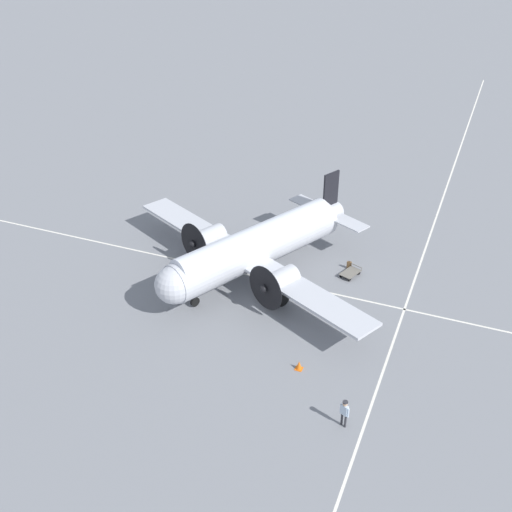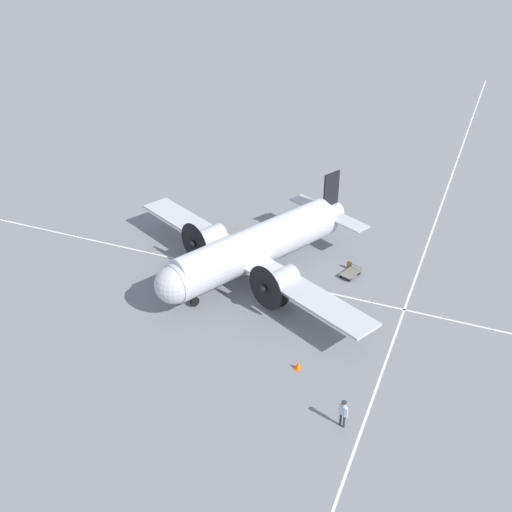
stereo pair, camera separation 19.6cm
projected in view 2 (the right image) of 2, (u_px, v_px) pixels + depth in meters
The scene contains 8 objects.
ground_plane at pixel (256, 276), 47.75m from camera, with size 300.00×300.00×0.00m, color slate.
apron_line_eastwest at pixel (256, 277), 47.73m from camera, with size 120.00×0.16×0.01m.
apron_line_northsouth at pixel (404, 310), 44.18m from camera, with size 0.16×120.00×0.01m.
airliner_main at pixel (251, 248), 46.12m from camera, with size 21.80×16.87×6.12m.
crew_foreground at pixel (343, 411), 34.40m from camera, with size 0.56×0.39×1.78m.
suitcase_near_door at pixel (349, 265), 48.52m from camera, with size 0.36×0.16×0.64m.
baggage_cart at pixel (350, 273), 47.67m from camera, with size 1.47×1.85×0.56m.
traffic_cone at pixel (298, 365), 38.80m from camera, with size 0.46×0.46×0.60m.
Camera 2 is at (15.12, -37.06, 26.09)m, focal length 45.00 mm.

